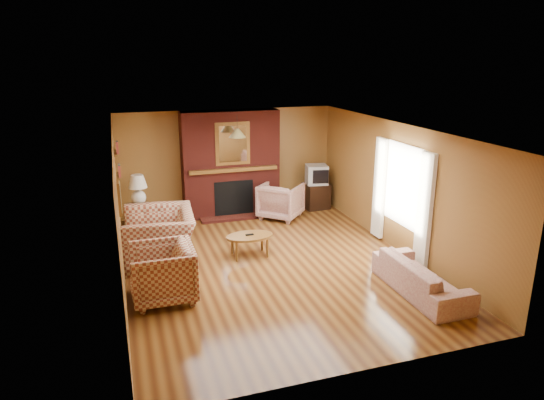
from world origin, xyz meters
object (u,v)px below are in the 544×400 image
object	(u,v)px
coffee_table	(250,238)
tv_stand	(316,196)
plaid_armchair	(162,273)
floral_sofa	(421,277)
plaid_loveseat	(160,236)
crt_tv	(317,174)
fireplace	(231,164)
floral_armchair	(281,201)
side_table	(140,218)
table_lamp	(138,188)

from	to	relation	value
coffee_table	tv_stand	size ratio (longest dim) A/B	1.42
plaid_armchair	floral_sofa	bearing A→B (deg)	75.27
plaid_loveseat	coffee_table	distance (m)	1.62
coffee_table	crt_tv	size ratio (longest dim) A/B	1.51
coffee_table	crt_tv	bearing A→B (deg)	45.33
plaid_armchair	fireplace	bearing A→B (deg)	152.46
plaid_armchair	floral_armchair	distance (m)	4.29
fireplace	floral_armchair	world-z (taller)	fireplace
side_table	coffee_table	bearing A→B (deg)	-47.27
floral_sofa	table_lamp	world-z (taller)	table_lamp
fireplace	coffee_table	size ratio (longest dim) A/B	2.76
crt_tv	tv_stand	bearing A→B (deg)	90.00
side_table	floral_armchair	bearing A→B (deg)	-1.45
crt_tv	plaid_loveseat	bearing A→B (deg)	-152.63
plaid_armchair	tv_stand	world-z (taller)	plaid_armchair
plaid_armchair	crt_tv	bearing A→B (deg)	131.56
crt_tv	plaid_armchair	bearing A→B (deg)	-138.51
fireplace	table_lamp	world-z (taller)	fireplace
fireplace	floral_armchair	size ratio (longest dim) A/B	2.72
plaid_armchair	coffee_table	bearing A→B (deg)	125.49
plaid_loveseat	plaid_armchair	bearing A→B (deg)	0.30
plaid_loveseat	floral_sofa	bearing A→B (deg)	59.99
plaid_loveseat	floral_armchair	size ratio (longest dim) A/B	1.58
floral_armchair	coffee_table	xyz separation A→B (m)	(-1.26, -1.91, -0.05)
plaid_loveseat	floral_sofa	distance (m)	4.53
table_lamp	plaid_armchair	bearing A→B (deg)	-87.31
side_table	table_lamp	size ratio (longest dim) A/B	0.92
coffee_table	plaid_armchair	bearing A→B (deg)	-144.58
plaid_armchair	side_table	xyz separation A→B (m)	(-0.15, 3.19, -0.14)
floral_sofa	floral_armchair	distance (m)	4.23
table_lamp	tv_stand	xyz separation A→B (m)	(4.15, 0.35, -0.63)
fireplace	plaid_loveseat	world-z (taller)	fireplace
fireplace	plaid_armchair	xyz separation A→B (m)	(-1.95, -3.73, -0.75)
fireplace	table_lamp	xyz separation A→B (m)	(-2.10, -0.53, -0.25)
floral_armchair	table_lamp	world-z (taller)	table_lamp
floral_sofa	tv_stand	xyz separation A→B (m)	(0.15, 4.56, 0.04)
tv_stand	crt_tv	bearing A→B (deg)	-92.87
plaid_loveseat	crt_tv	xyz separation A→B (m)	(3.90, 2.02, 0.39)
plaid_armchair	plaid_loveseat	bearing A→B (deg)	176.30
coffee_table	floral_armchair	bearing A→B (deg)	56.62
crt_tv	floral_sofa	bearing A→B (deg)	-91.89
tv_stand	plaid_armchair	bearing A→B (deg)	-141.33
plaid_armchair	tv_stand	size ratio (longest dim) A/B	1.55
floral_armchair	tv_stand	xyz separation A→B (m)	(1.05, 0.43, -0.10)
plaid_armchair	tv_stand	bearing A→B (deg)	131.61
tv_stand	crt_tv	size ratio (longest dim) A/B	1.06
tv_stand	fireplace	bearing A→B (deg)	171.98
fireplace	side_table	xyz separation A→B (m)	(-2.10, -0.53, -0.89)
floral_sofa	crt_tv	world-z (taller)	crt_tv
plaid_armchair	crt_tv	xyz separation A→B (m)	(4.00, 3.54, 0.41)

